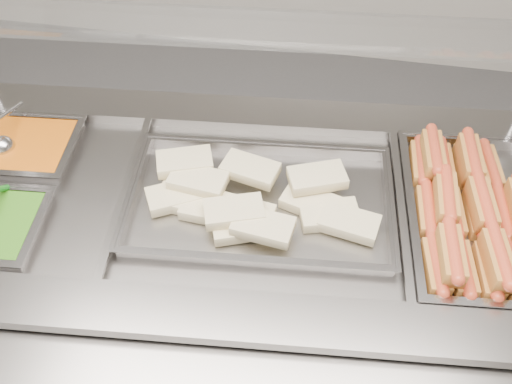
% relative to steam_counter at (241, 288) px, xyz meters
% --- Properties ---
extents(steam_counter, '(2.03, 1.04, 0.94)m').
position_rel_steam_counter_xyz_m(steam_counter, '(0.00, 0.00, 0.00)').
color(steam_counter, gray).
rests_on(steam_counter, ground).
extents(sneeze_guard, '(1.74, 0.46, 0.46)m').
position_rel_steam_counter_xyz_m(sneeze_guard, '(-0.02, 0.23, 0.85)').
color(sneeze_guard, silver).
rests_on(sneeze_guard, steam_counter).
extents(pan_hotdogs, '(0.40, 0.60, 0.10)m').
position_rel_steam_counter_xyz_m(pan_hotdogs, '(0.65, 0.06, 0.43)').
color(pan_hotdogs, gray).
rests_on(pan_hotdogs, steam_counter).
extents(pan_wraps, '(0.74, 0.48, 0.07)m').
position_rel_steam_counter_xyz_m(pan_wraps, '(0.06, 0.01, 0.44)').
color(pan_wraps, gray).
rests_on(pan_wraps, steam_counter).
extents(pan_beans, '(0.33, 0.28, 0.10)m').
position_rel_steam_counter_xyz_m(pan_beans, '(-0.68, 0.09, 0.43)').
color(pan_beans, gray).
rests_on(pan_beans, steam_counter).
extents(hotdogs_in_buns, '(0.32, 0.56, 0.12)m').
position_rel_steam_counter_xyz_m(hotdogs_in_buns, '(0.63, 0.05, 0.48)').
color(hotdogs_in_buns, '#A15621').
rests_on(hotdogs_in_buns, pan_hotdogs).
extents(tortilla_wraps, '(0.66, 0.32, 0.07)m').
position_rel_steam_counter_xyz_m(tortilla_wraps, '(0.04, -0.01, 0.48)').
color(tortilla_wraps, '#C8B986').
rests_on(tortilla_wraps, pan_wraps).
extents(ladle, '(0.07, 0.21, 0.14)m').
position_rel_steam_counter_xyz_m(ladle, '(-0.72, 0.07, 0.48)').
color(ladle, '#B0AFB4').
rests_on(ladle, pan_beans).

